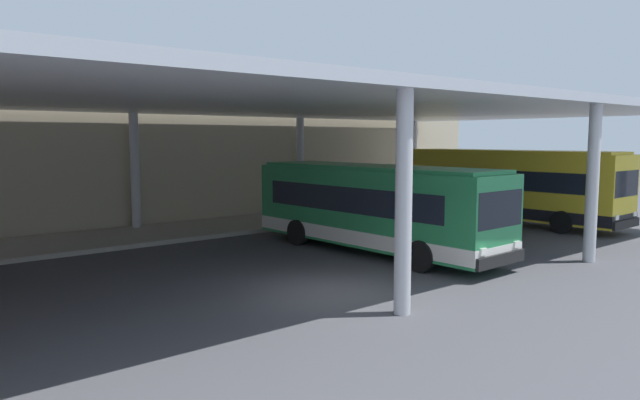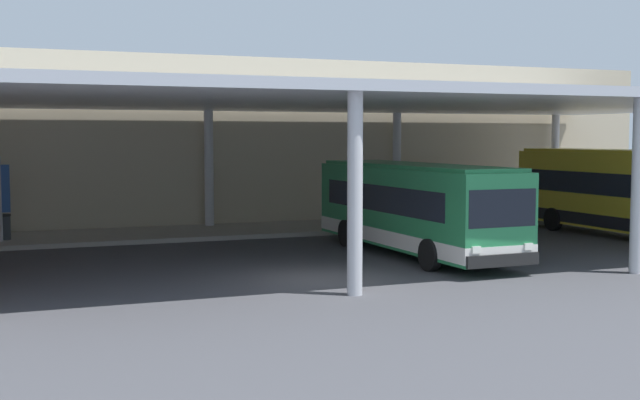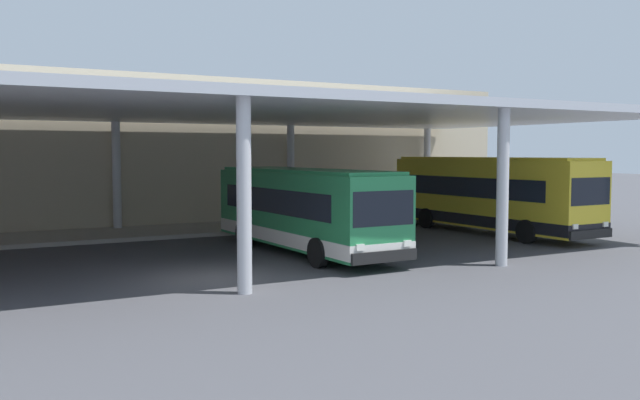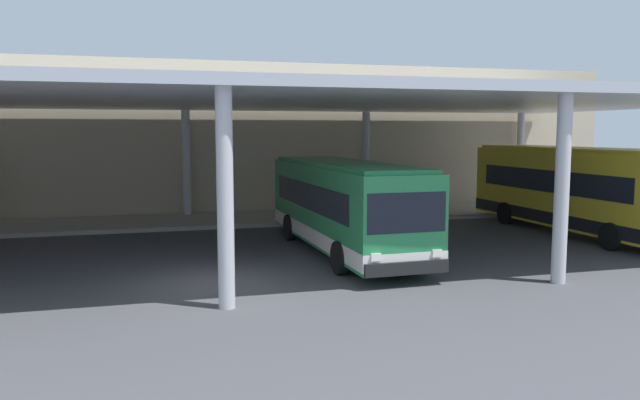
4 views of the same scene
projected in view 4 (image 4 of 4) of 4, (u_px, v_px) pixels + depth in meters
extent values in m
plane|color=#47474C|center=(216.00, 283.00, 17.08)|extent=(200.00, 200.00, 0.00)
cube|color=#A39E93|center=(190.00, 221.00, 28.33)|extent=(42.00, 4.50, 0.18)
cube|color=#C1B293|center=(184.00, 138.00, 31.02)|extent=(48.00, 1.60, 7.75)
cube|color=silver|center=(197.00, 98.00, 21.75)|extent=(40.00, 17.00, 0.30)
cylinder|color=silver|center=(225.00, 199.00, 14.40)|extent=(0.40, 0.40, 5.25)
cylinder|color=silver|center=(187.00, 164.00, 29.72)|extent=(0.40, 0.40, 5.25)
cylinder|color=silver|center=(562.00, 190.00, 16.84)|extent=(0.40, 0.40, 5.25)
cylinder|color=silver|center=(366.00, 162.00, 32.17)|extent=(0.40, 0.40, 5.25)
cylinder|color=silver|center=(520.00, 160.00, 34.62)|extent=(0.40, 0.40, 5.25)
cube|color=#28844C|center=(343.00, 204.00, 21.34)|extent=(2.78, 10.46, 2.70)
cube|color=white|center=(343.00, 232.00, 21.45)|extent=(2.80, 10.48, 0.50)
cube|color=black|center=(342.00, 195.00, 21.45)|extent=(2.77, 8.59, 0.90)
cube|color=black|center=(406.00, 213.00, 16.41)|extent=(2.30, 0.18, 1.10)
cube|color=black|center=(407.00, 268.00, 16.49)|extent=(2.45, 0.23, 0.36)
cube|color=#2A8B50|center=(343.00, 164.00, 21.18)|extent=(2.57, 10.04, 0.12)
cube|color=yellow|center=(406.00, 182.00, 16.34)|extent=(1.75, 0.17, 0.28)
cube|color=white|center=(376.00, 257.00, 16.20)|extent=(0.28, 0.09, 0.20)
cube|color=white|center=(437.00, 253.00, 16.72)|extent=(0.28, 0.09, 0.20)
cylinder|color=black|center=(340.00, 258.00, 18.05)|extent=(0.31, 1.01, 1.00)
cylinder|color=black|center=(415.00, 253.00, 18.76)|extent=(0.31, 1.01, 1.00)
cylinder|color=black|center=(290.00, 227.00, 23.84)|extent=(0.31, 1.01, 1.00)
cylinder|color=black|center=(349.00, 225.00, 24.55)|extent=(0.31, 1.01, 1.00)
cube|color=yellow|center=(575.00, 188.00, 25.24)|extent=(2.72, 11.25, 3.10)
cube|color=black|center=(574.00, 217.00, 25.37)|extent=(2.74, 11.27, 0.50)
cube|color=black|center=(573.00, 180.00, 25.35)|extent=(2.72, 9.23, 0.90)
cube|color=yellow|center=(577.00, 149.00, 25.06)|extent=(2.51, 10.79, 0.12)
cylinder|color=black|center=(611.00, 237.00, 21.74)|extent=(0.30, 1.01, 1.00)
cylinder|color=black|center=(506.00, 213.00, 27.98)|extent=(0.30, 1.01, 1.00)
cylinder|color=black|center=(551.00, 211.00, 28.68)|extent=(0.30, 1.01, 1.00)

